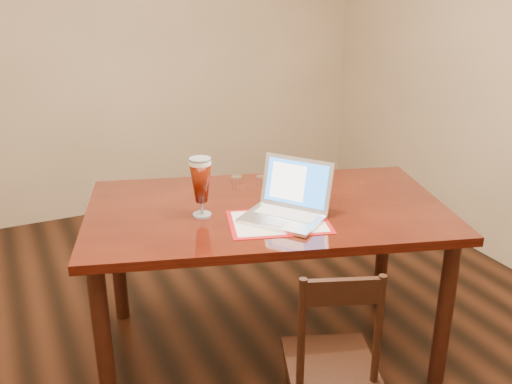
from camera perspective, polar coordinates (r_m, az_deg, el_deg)
name	(u,v)px	position (r m, az deg, el deg)	size (l,w,h in m)	color
ground	(228,384)	(3.03, -2.81, -18.61)	(5.00, 5.00, 0.00)	black
room_shell	(220,19)	(2.34, -3.61, 16.86)	(4.51, 5.01, 2.71)	tan
dining_table	(266,224)	(2.89, 1.00, -3.18)	(2.00, 1.47, 1.13)	#471409
dining_chair	(331,362)	(2.51, 7.54, -16.47)	(0.47, 0.46, 0.88)	black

